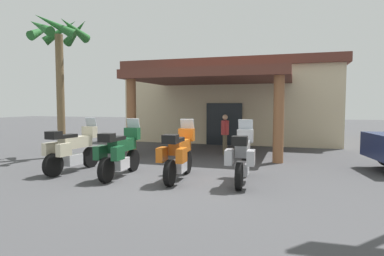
{
  "coord_description": "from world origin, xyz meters",
  "views": [
    {
      "loc": [
        2.82,
        -8.39,
        2.02
      ],
      "look_at": [
        -0.26,
        2.74,
        1.2
      ],
      "focal_mm": 30.66,
      "sensor_mm": 36.0,
      "label": 1
    }
  ],
  "objects_px": {
    "motorcycle_cream": "(72,149)",
    "palm_tree_roadside": "(59,47)",
    "motorcycle_green": "(120,152)",
    "pedestrian": "(225,131)",
    "motel_building": "(235,101)",
    "motorcycle_orange": "(179,154)",
    "motorcycle_silver": "(242,156)"
  },
  "relations": [
    {
      "from": "motorcycle_green",
      "to": "pedestrian",
      "type": "xyz_separation_m",
      "value": [
        2.13,
        4.92,
        0.24
      ]
    },
    {
      "from": "motorcycle_green",
      "to": "motorcycle_silver",
      "type": "xyz_separation_m",
      "value": [
        3.4,
        0.18,
        0.0
      ]
    },
    {
      "from": "motorcycle_silver",
      "to": "pedestrian",
      "type": "bearing_deg",
      "value": 13.78
    },
    {
      "from": "motorcycle_cream",
      "to": "motorcycle_orange",
      "type": "xyz_separation_m",
      "value": [
        3.4,
        -0.11,
        0.0
      ]
    },
    {
      "from": "motorcycle_cream",
      "to": "motorcycle_orange",
      "type": "bearing_deg",
      "value": -84.28
    },
    {
      "from": "motorcycle_green",
      "to": "motorcycle_silver",
      "type": "height_order",
      "value": "same"
    },
    {
      "from": "motorcycle_cream",
      "to": "motorcycle_green",
      "type": "distance_m",
      "value": 1.71
    },
    {
      "from": "motorcycle_cream",
      "to": "palm_tree_roadside",
      "type": "xyz_separation_m",
      "value": [
        -2.15,
        2.33,
        3.52
      ]
    },
    {
      "from": "motorcycle_green",
      "to": "motorcycle_silver",
      "type": "relative_size",
      "value": 1.0
    },
    {
      "from": "motorcycle_green",
      "to": "palm_tree_roadside",
      "type": "height_order",
      "value": "palm_tree_roadside"
    },
    {
      "from": "motorcycle_orange",
      "to": "palm_tree_roadside",
      "type": "distance_m",
      "value": 7.0
    },
    {
      "from": "motorcycle_cream",
      "to": "motorcycle_orange",
      "type": "height_order",
      "value": "same"
    },
    {
      "from": "pedestrian",
      "to": "motel_building",
      "type": "bearing_deg",
      "value": -82.24
    },
    {
      "from": "pedestrian",
      "to": "palm_tree_roadside",
      "type": "distance_m",
      "value": 7.22
    },
    {
      "from": "motel_building",
      "to": "palm_tree_roadside",
      "type": "distance_m",
      "value": 10.46
    },
    {
      "from": "motorcycle_cream",
      "to": "motorcycle_green",
      "type": "relative_size",
      "value": 1.0
    },
    {
      "from": "motorcycle_green",
      "to": "motel_building",
      "type": "bearing_deg",
      "value": -8.1
    },
    {
      "from": "motorcycle_cream",
      "to": "motorcycle_silver",
      "type": "xyz_separation_m",
      "value": [
        5.09,
        -0.03,
        0.0
      ]
    },
    {
      "from": "motorcycle_silver",
      "to": "pedestrian",
      "type": "distance_m",
      "value": 4.91
    },
    {
      "from": "motorcycle_green",
      "to": "motorcycle_orange",
      "type": "relative_size",
      "value": 1.0
    },
    {
      "from": "motorcycle_orange",
      "to": "palm_tree_roadside",
      "type": "relative_size",
      "value": 0.4
    },
    {
      "from": "motel_building",
      "to": "palm_tree_roadside",
      "type": "xyz_separation_m",
      "value": [
        -5.5,
        -8.68,
        1.98
      ]
    },
    {
      "from": "motorcycle_orange",
      "to": "motorcycle_silver",
      "type": "bearing_deg",
      "value": -87.83
    },
    {
      "from": "motel_building",
      "to": "motorcycle_orange",
      "type": "relative_size",
      "value": 5.48
    },
    {
      "from": "motorcycle_orange",
      "to": "palm_tree_roadside",
      "type": "height_order",
      "value": "palm_tree_roadside"
    },
    {
      "from": "palm_tree_roadside",
      "to": "motorcycle_silver",
      "type": "bearing_deg",
      "value": -18.02
    },
    {
      "from": "motorcycle_silver",
      "to": "palm_tree_roadside",
      "type": "xyz_separation_m",
      "value": [
        -7.24,
        2.36,
        3.52
      ]
    },
    {
      "from": "motorcycle_cream",
      "to": "palm_tree_roadside",
      "type": "height_order",
      "value": "palm_tree_roadside"
    },
    {
      "from": "motorcycle_green",
      "to": "pedestrian",
      "type": "relative_size",
      "value": 1.36
    },
    {
      "from": "motorcycle_green",
      "to": "palm_tree_roadside",
      "type": "xyz_separation_m",
      "value": [
        -3.84,
        2.54,
        3.52
      ]
    },
    {
      "from": "motorcycle_cream",
      "to": "motorcycle_green",
      "type": "height_order",
      "value": "same"
    },
    {
      "from": "motorcycle_cream",
      "to": "pedestrian",
      "type": "xyz_separation_m",
      "value": [
        3.83,
        4.71,
        0.24
      ]
    }
  ]
}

